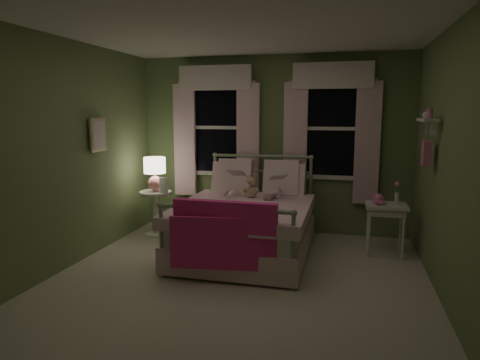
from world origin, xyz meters
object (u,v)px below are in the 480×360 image
(teddy_bear, at_px, (251,189))
(nightstand_right, at_px, (386,212))
(table_lamp, at_px, (155,170))
(child_right, at_px, (275,179))
(bed, at_px, (247,224))
(child_left, at_px, (234,173))
(nightstand_left, at_px, (156,207))

(teddy_bear, xyz_separation_m, nightstand_right, (1.70, 0.12, -0.24))
(table_lamp, relative_size, nightstand_right, 0.74)
(nightstand_right, bearing_deg, child_right, 178.29)
(teddy_bear, bearing_deg, nightstand_right, 3.91)
(bed, distance_m, child_left, 0.77)
(bed, relative_size, nightstand_right, 3.18)
(teddy_bear, xyz_separation_m, nightstand_left, (-1.47, 0.21, -0.37))
(nightstand_left, bearing_deg, bed, -17.82)
(child_left, relative_size, nightstand_left, 1.21)
(nightstand_right, bearing_deg, table_lamp, 178.33)
(nightstand_left, xyz_separation_m, table_lamp, (-0.00, 0.00, 0.54))
(nightstand_left, relative_size, table_lamp, 1.36)
(teddy_bear, distance_m, nightstand_right, 1.72)
(teddy_bear, relative_size, nightstand_right, 0.46)
(child_left, bearing_deg, teddy_bear, 149.74)
(child_left, height_order, nightstand_right, child_left)
(table_lamp, distance_m, nightstand_right, 3.19)
(bed, xyz_separation_m, child_right, (0.28, 0.42, 0.51))
(table_lamp, height_order, nightstand_right, table_lamp)
(teddy_bear, bearing_deg, nightstand_left, 171.91)
(nightstand_left, bearing_deg, child_left, -2.42)
(child_left, xyz_separation_m, child_right, (0.56, 0.00, -0.07))
(child_right, relative_size, nightstand_right, 1.03)
(table_lamp, xyz_separation_m, nightstand_right, (3.16, -0.09, -0.40))
(teddy_bear, relative_size, table_lamp, 0.62)
(table_lamp, bearing_deg, nightstand_right, -1.67)
(bed, relative_size, nightstand_left, 3.13)
(child_left, height_order, table_lamp, child_left)
(bed, bearing_deg, child_right, 56.40)
(teddy_bear, bearing_deg, child_left, 150.50)
(bed, xyz_separation_m, child_left, (-0.28, 0.42, 0.58))
(nightstand_right, bearing_deg, teddy_bear, -176.09)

